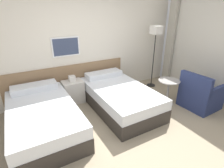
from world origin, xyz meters
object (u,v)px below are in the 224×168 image
(side_table, at_px, (168,87))
(nightstand, at_px, (73,91))
(bed_near_door, at_px, (43,117))
(floor_lamp, at_px, (156,36))
(armchair, at_px, (200,96))
(bed_near_window, at_px, (119,97))

(side_table, bearing_deg, nightstand, 147.90)
(bed_near_door, distance_m, side_table, 2.77)
(bed_near_door, xyz_separation_m, floor_lamp, (3.15, 0.60, 1.18))
(bed_near_door, distance_m, nightstand, 1.13)
(side_table, bearing_deg, bed_near_door, 171.04)
(nightstand, height_order, side_table, nightstand)
(side_table, bearing_deg, armchair, -41.44)
(side_table, relative_size, armchair, 0.71)
(side_table, bearing_deg, floor_lamp, 67.90)
(bed_near_window, height_order, floor_lamp, floor_lamp)
(bed_near_door, height_order, armchair, armchair)
(nightstand, height_order, armchair, armchair)
(bed_near_window, bearing_deg, nightstand, 137.15)
(bed_near_door, distance_m, armchair, 3.38)
(bed_near_door, bearing_deg, floor_lamp, 10.72)
(bed_near_window, height_order, nightstand, nightstand)
(bed_near_window, height_order, armchair, armchair)
(bed_near_door, distance_m, floor_lamp, 3.41)
(bed_near_window, distance_m, nightstand, 1.13)
(bed_near_door, height_order, side_table, bed_near_door)
(armchair, bearing_deg, nightstand, 53.51)
(floor_lamp, distance_m, armchair, 1.89)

